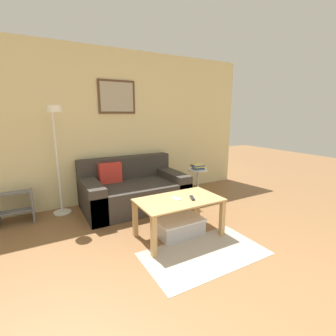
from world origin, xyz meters
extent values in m
cube|color=beige|center=(0.00, 3.70, 1.27)|extent=(5.60, 0.06, 2.55)
cube|color=#513823|center=(0.22, 3.66, 1.78)|extent=(0.63, 0.02, 0.54)
cube|color=#ADA38E|center=(0.22, 3.65, 1.78)|extent=(0.56, 0.01, 0.47)
cube|color=#A39989|center=(0.42, 1.47, 0.00)|extent=(1.35, 0.77, 0.01)
cube|color=#38332D|center=(0.27, 3.14, 0.20)|extent=(1.62, 0.99, 0.41)
cube|color=#38332D|center=(0.27, 3.53, 0.60)|extent=(1.62, 0.20, 0.37)
cube|color=#38332D|center=(-0.41, 3.14, 0.26)|extent=(0.24, 0.99, 0.53)
cube|color=#38332D|center=(0.96, 3.14, 0.26)|extent=(0.24, 0.99, 0.53)
cube|color=red|center=(-0.05, 3.36, 0.57)|extent=(0.36, 0.14, 0.32)
cube|color=tan|center=(0.39, 1.96, 0.48)|extent=(1.03, 0.60, 0.02)
cube|color=tan|center=(-0.09, 1.70, 0.23)|extent=(0.06, 0.06, 0.47)
cube|color=tan|center=(0.87, 1.70, 0.23)|extent=(0.06, 0.06, 0.47)
cube|color=tan|center=(-0.09, 2.22, 0.23)|extent=(0.06, 0.06, 0.47)
cube|color=tan|center=(0.87, 2.22, 0.23)|extent=(0.06, 0.06, 0.47)
cube|color=#B2B2B7|center=(0.41, 1.97, 0.10)|extent=(0.57, 0.33, 0.19)
cube|color=silver|center=(0.41, 1.97, 0.20)|extent=(0.59, 0.36, 0.02)
cylinder|color=white|center=(-0.80, 3.46, 0.01)|extent=(0.26, 0.26, 0.02)
cylinder|color=white|center=(-0.80, 3.46, 0.81)|extent=(0.03, 0.03, 1.58)
cylinder|color=white|center=(-0.80, 3.29, 1.60)|extent=(0.02, 0.34, 0.02)
cylinder|color=white|center=(-0.80, 3.12, 1.57)|extent=(0.18, 0.18, 0.09)
cylinder|color=silver|center=(1.48, 3.05, 0.01)|extent=(0.31, 0.31, 0.01)
cylinder|color=silver|center=(1.48, 3.05, 0.26)|extent=(0.04, 0.04, 0.49)
cylinder|color=silver|center=(1.48, 3.05, 0.51)|extent=(0.36, 0.36, 0.02)
cube|color=#335199|center=(1.49, 3.06, 0.53)|extent=(0.20, 0.17, 0.02)
cube|color=#D8C666|center=(1.49, 3.07, 0.55)|extent=(0.18, 0.16, 0.02)
cube|color=#D8C666|center=(1.50, 3.06, 0.57)|extent=(0.24, 0.19, 0.01)
cube|color=#335199|center=(1.48, 3.06, 0.59)|extent=(0.24, 0.16, 0.02)
cube|color=#D8C666|center=(1.48, 3.06, 0.61)|extent=(0.21, 0.18, 0.02)
cube|color=#232328|center=(0.54, 1.89, 0.50)|extent=(0.10, 0.15, 0.02)
cube|color=silver|center=(0.37, 1.99, 0.49)|extent=(0.09, 0.15, 0.01)
cube|color=slate|center=(-1.19, 3.43, 0.21)|extent=(0.03, 0.35, 0.43)
cube|color=slate|center=(-1.41, 3.37, 0.18)|extent=(0.40, 0.16, 0.02)
cube|color=slate|center=(-1.41, 3.49, 0.42)|extent=(0.40, 0.16, 0.02)
camera|label=1|loc=(-1.12, -0.43, 1.51)|focal=26.00mm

